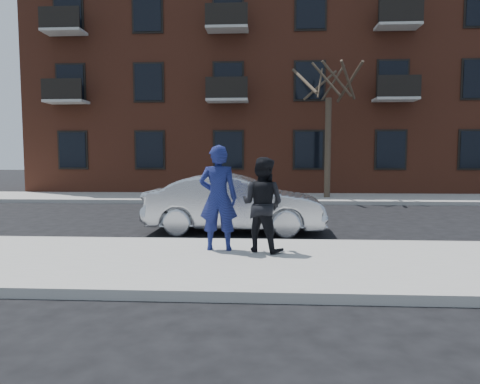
# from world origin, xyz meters

# --- Properties ---
(ground) EXTENTS (100.00, 100.00, 0.00)m
(ground) POSITION_xyz_m (0.00, 0.00, 0.00)
(ground) COLOR black
(ground) RESTS_ON ground
(near_sidewalk) EXTENTS (50.00, 3.50, 0.15)m
(near_sidewalk) POSITION_xyz_m (0.00, -0.25, 0.07)
(near_sidewalk) COLOR #9B9892
(near_sidewalk) RESTS_ON ground
(near_curb) EXTENTS (50.00, 0.10, 0.15)m
(near_curb) POSITION_xyz_m (0.00, 1.55, 0.07)
(near_curb) COLOR #999691
(near_curb) RESTS_ON ground
(far_sidewalk) EXTENTS (50.00, 3.50, 0.15)m
(far_sidewalk) POSITION_xyz_m (0.00, 11.25, 0.07)
(far_sidewalk) COLOR #9B9892
(far_sidewalk) RESTS_ON ground
(far_curb) EXTENTS (50.00, 0.10, 0.15)m
(far_curb) POSITION_xyz_m (0.00, 9.45, 0.07)
(far_curb) COLOR #999691
(far_curb) RESTS_ON ground
(apartment_building) EXTENTS (24.30, 10.30, 12.30)m
(apartment_building) POSITION_xyz_m (2.00, 18.00, 6.16)
(apartment_building) COLOR brown
(apartment_building) RESTS_ON ground
(street_tree) EXTENTS (3.60, 3.60, 6.80)m
(street_tree) POSITION_xyz_m (4.50, 11.00, 5.52)
(street_tree) COLOR #352A1F
(street_tree) RESTS_ON far_sidewalk
(silver_sedan) EXTENTS (4.46, 1.66, 1.46)m
(silver_sedan) POSITION_xyz_m (1.09, 3.19, 0.73)
(silver_sedan) COLOR #B7BABF
(silver_sedan) RESTS_ON ground
(man_hoodie) EXTENTS (0.72, 0.52, 1.97)m
(man_hoodie) POSITION_xyz_m (0.95, 0.49, 1.13)
(man_hoodie) COLOR navy
(man_hoodie) RESTS_ON near_sidewalk
(man_peacoat) EXTENTS (1.05, 0.97, 1.74)m
(man_peacoat) POSITION_xyz_m (1.78, 0.43, 1.02)
(man_peacoat) COLOR black
(man_peacoat) RESTS_ON near_sidewalk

